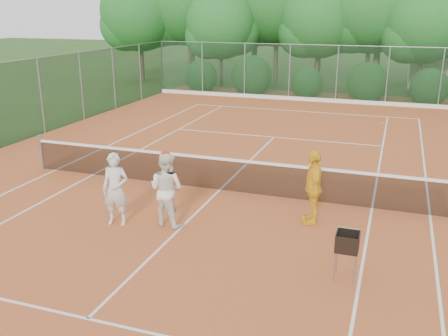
# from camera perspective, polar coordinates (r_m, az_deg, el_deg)

# --- Properties ---
(ground) EXTENTS (120.00, 120.00, 0.00)m
(ground) POSITION_cam_1_polar(r_m,az_deg,el_deg) (13.94, -0.53, -2.65)
(ground) COLOR #254518
(ground) RESTS_ON ground
(clay_court) EXTENTS (18.00, 36.00, 0.02)m
(clay_court) POSITION_cam_1_polar(r_m,az_deg,el_deg) (13.94, -0.53, -2.62)
(clay_court) COLOR #B85A2A
(clay_court) RESTS_ON ground
(tennis_net) EXTENTS (11.97, 0.10, 1.10)m
(tennis_net) POSITION_cam_1_polar(r_m,az_deg,el_deg) (13.76, -0.54, -0.58)
(tennis_net) COLOR gray
(tennis_net) RESTS_ON clay_court
(player_white) EXTENTS (0.70, 0.53, 1.72)m
(player_white) POSITION_cam_1_polar(r_m,az_deg,el_deg) (11.80, -12.28, -2.40)
(player_white) COLOR silver
(player_white) RESTS_ON clay_court
(player_center_grp) EXTENTS (0.95, 0.79, 1.79)m
(player_center_grp) POSITION_cam_1_polar(r_m,az_deg,el_deg) (11.56, -6.59, -2.39)
(player_center_grp) COLOR white
(player_center_grp) RESTS_ON clay_court
(player_yellow) EXTENTS (0.70, 1.12, 1.77)m
(player_yellow) POSITION_cam_1_polar(r_m,az_deg,el_deg) (11.78, 10.14, -2.16)
(player_yellow) COLOR yellow
(player_yellow) RESTS_ON clay_court
(ball_hopper) EXTENTS (0.40, 0.40, 0.92)m
(ball_hopper) POSITION_cam_1_polar(r_m,az_deg,el_deg) (9.55, 13.92, -8.30)
(ball_hopper) COLOR gray
(ball_hopper) RESTS_ON clay_court
(stray_ball_a) EXTENTS (0.07, 0.07, 0.07)m
(stray_ball_a) POSITION_cam_1_polar(r_m,az_deg,el_deg) (23.99, 4.65, 6.15)
(stray_ball_a) COLOR gold
(stray_ball_a) RESTS_ON clay_court
(stray_ball_b) EXTENTS (0.07, 0.07, 0.07)m
(stray_ball_b) POSITION_cam_1_polar(r_m,az_deg,el_deg) (24.76, 10.35, 6.29)
(stray_ball_b) COLOR yellow
(stray_ball_b) RESTS_ON clay_court
(stray_ball_c) EXTENTS (0.07, 0.07, 0.07)m
(stray_ball_c) POSITION_cam_1_polar(r_m,az_deg,el_deg) (23.10, 17.59, 4.92)
(stray_ball_c) COLOR #B9DC33
(stray_ball_c) RESTS_ON clay_court
(court_markings) EXTENTS (11.03, 23.83, 0.01)m
(court_markings) POSITION_cam_1_polar(r_m,az_deg,el_deg) (13.93, -0.53, -2.57)
(court_markings) COLOR white
(court_markings) RESTS_ON clay_court
(fence_back) EXTENTS (18.07, 0.07, 3.00)m
(fence_back) POSITION_cam_1_polar(r_m,az_deg,el_deg) (27.85, 10.12, 10.61)
(fence_back) COLOR #19381E
(fence_back) RESTS_ON clay_court
(tropical_treeline) EXTENTS (32.10, 8.49, 15.03)m
(tropical_treeline) POSITION_cam_1_polar(r_m,az_deg,el_deg) (32.65, 14.67, 17.67)
(tropical_treeline) COLOR brown
(tropical_treeline) RESTS_ON ground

